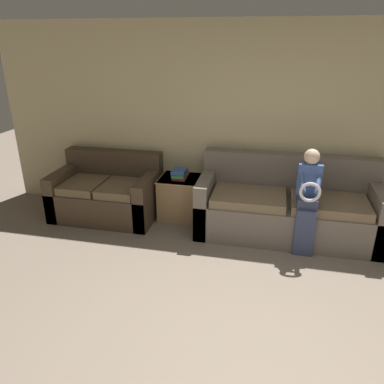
% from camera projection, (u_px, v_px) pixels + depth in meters
% --- Properties ---
extents(wall_back, '(7.69, 0.06, 2.55)m').
position_uv_depth(wall_back, '(276.00, 126.00, 4.80)').
color(wall_back, '#C6B789').
rests_on(wall_back, ground_plane).
extents(couch_main, '(2.20, 0.88, 0.96)m').
position_uv_depth(couch_main, '(287.00, 208.00, 4.69)').
color(couch_main, '#70665B').
rests_on(couch_main, ground_plane).
extents(couch_side, '(1.40, 0.87, 0.85)m').
position_uv_depth(couch_side, '(108.00, 194.00, 5.20)').
color(couch_side, '#473828').
rests_on(couch_side, ground_plane).
extents(child_left_seated, '(0.26, 0.37, 1.20)m').
position_uv_depth(child_left_seated, '(308.00, 197.00, 4.19)').
color(child_left_seated, '#384260').
rests_on(child_left_seated, ground_plane).
extents(side_shelf, '(0.54, 0.52, 0.58)m').
position_uv_depth(side_shelf, '(180.00, 197.00, 5.13)').
color(side_shelf, '#9E7A51').
rests_on(side_shelf, ground_plane).
extents(book_stack, '(0.19, 0.32, 0.12)m').
position_uv_depth(book_stack, '(180.00, 174.00, 5.00)').
color(book_stack, '#BC3833').
rests_on(book_stack, side_shelf).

